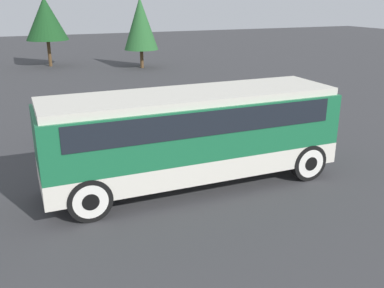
% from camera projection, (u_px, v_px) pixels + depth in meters
% --- Properties ---
extents(ground_plane, '(120.00, 120.00, 0.00)m').
position_uv_depth(ground_plane, '(192.00, 183.00, 13.55)').
color(ground_plane, '#38383A').
extents(tour_bus, '(9.04, 2.62, 2.94)m').
position_uv_depth(tour_bus, '(195.00, 129.00, 13.01)').
color(tour_bus, silver).
rests_on(tour_bus, ground_plane).
extents(parked_car_near, '(4.79, 1.92, 1.54)m').
position_uv_depth(parked_car_near, '(115.00, 117.00, 18.19)').
color(parked_car_near, navy).
rests_on(parked_car_near, ground_plane).
extents(parked_car_mid, '(4.51, 1.92, 1.41)m').
position_uv_depth(parked_car_mid, '(210.00, 105.00, 20.43)').
color(parked_car_mid, '#2D5638').
rests_on(parked_car_mid, ground_plane).
extents(tree_left, '(3.45, 3.45, 5.66)m').
position_uv_depth(tree_left, '(46.00, 19.00, 35.25)').
color(tree_left, brown).
rests_on(tree_left, ground_plane).
extents(tree_center, '(2.78, 2.78, 5.62)m').
position_uv_depth(tree_center, '(140.00, 24.00, 34.56)').
color(tree_center, brown).
rests_on(tree_center, ground_plane).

